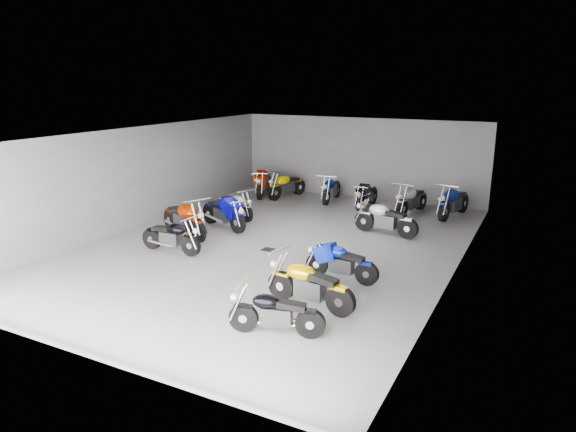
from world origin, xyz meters
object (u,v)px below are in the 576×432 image
Objects in this scene: drain_grate at (268,249)px; motorcycle_right_f at (385,219)px; motorcycle_right_b at (309,285)px; motorcycle_back_a at (263,182)px; motorcycle_back_f at (454,202)px; motorcycle_back_c at (331,189)px; motorcycle_back_b at (286,185)px; motorcycle_left_d at (184,219)px; motorcycle_back_d at (367,195)px; motorcycle_right_c at (341,262)px; motorcycle_left_c at (171,236)px; motorcycle_left_f at (234,205)px; motorcycle_back_e at (412,200)px; motorcycle_right_a at (275,313)px; motorcycle_left_e at (224,212)px.

drain_grate is 0.15× the size of motorcycle_right_f.
motorcycle_back_a reaches higher than motorcycle_right_b.
motorcycle_right_f is 3.44m from motorcycle_back_f.
motorcycle_back_f is (4.69, -0.29, 0.06)m from motorcycle_back_c.
motorcycle_left_d is at bearing 101.06° from motorcycle_back_b.
motorcycle_back_b is 1.05× the size of motorcycle_back_d.
motorcycle_right_b is 1.04× the size of motorcycle_back_d.
motorcycle_back_a reaches higher than drain_grate.
motorcycle_back_a is 1.14× the size of motorcycle_back_d.
motorcycle_back_c is at bearing 26.50° from motorcycle_right_c.
motorcycle_left_f is (-0.43, 3.85, 0.00)m from motorcycle_left_c.
motorcycle_left_f is at bearing 44.05° from motorcycle_back_e.
motorcycle_left_f is 3.73m from motorcycle_back_a.
motorcycle_back_b reaches higher than motorcycle_right_b.
drain_grate is at bearing 49.30° from motorcycle_right_b.
drain_grate is at bearing 68.55° from motorcycle_right_c.
motorcycle_right_a is at bearing 130.22° from motorcycle_back_b.
motorcycle_back_c is at bearing 1.23° from motorcycle_right_a.
motorcycle_left_f is at bearing 58.37° from motorcycle_right_c.
motorcycle_back_f is (1.40, 0.25, 0.02)m from motorcycle_back_e.
motorcycle_back_c is (1.98, 3.89, 0.02)m from motorcycle_left_f.
motorcycle_left_c is at bearing 95.31° from motorcycle_right_c.
motorcycle_right_a is 10.40m from motorcycle_back_d.
motorcycle_left_e reaches higher than motorcycle_right_a.
motorcycle_back_c is at bearing 173.66° from motorcycle_left_f.
motorcycle_back_e is at bearing 159.66° from motorcycle_left_d.
motorcycle_back_b is at bearing -161.19° from motorcycle_left_f.
motorcycle_left_f is at bearing 137.82° from drain_grate.
motorcycle_left_d is 1.06× the size of motorcycle_right_b.
motorcycle_back_e is at bearing 143.14° from motorcycle_left_f.
motorcycle_right_a is 0.79× the size of motorcycle_back_a.
motorcycle_left_d is at bearing 58.60° from motorcycle_back_e.
motorcycle_left_c is 0.93× the size of motorcycle_right_f.
drain_grate is 0.14× the size of motorcycle_back_a.
motorcycle_left_e is 0.93× the size of motorcycle_back_f.
motorcycle_back_a reaches higher than motorcycle_left_f.
motorcycle_right_c is 7.33m from motorcycle_back_f.
drain_grate is 0.16× the size of motorcycle_left_c.
motorcycle_right_a is 0.90× the size of motorcycle_back_d.
motorcycle_right_b is 5.84m from motorcycle_right_f.
motorcycle_left_f is 0.90× the size of motorcycle_right_f.
motorcycle_back_f reaches higher than motorcycle_back_d.
motorcycle_back_e is (1.73, -0.20, 0.05)m from motorcycle_back_d.
drain_grate is 0.14× the size of motorcycle_back_f.
motorcycle_right_b is 9.79m from motorcycle_back_c.
motorcycle_left_d is 9.18m from motorcycle_back_f.
motorcycle_left_f is 0.83× the size of motorcycle_back_a.
motorcycle_back_c reaches higher than motorcycle_right_c.
drain_grate is 6.37m from motorcycle_back_c.
motorcycle_right_a is 7.22m from motorcycle_right_f.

